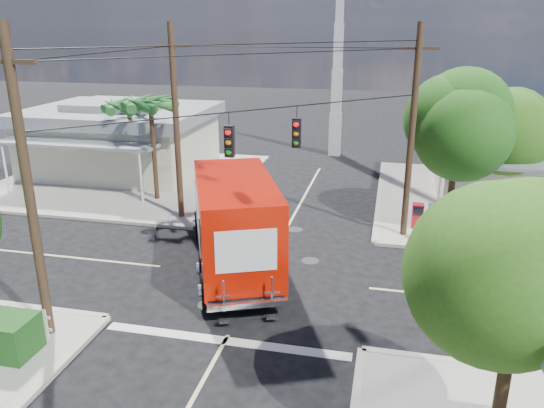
% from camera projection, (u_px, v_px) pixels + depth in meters
% --- Properties ---
extents(ground, '(120.00, 120.00, 0.00)m').
position_uv_depth(ground, '(260.00, 277.00, 19.67)').
color(ground, black).
rests_on(ground, ground).
extents(sidewalk_ne, '(14.12, 14.12, 0.14)m').
position_uv_depth(sidewalk_ne, '(515.00, 204.00, 27.41)').
color(sidewalk_ne, '#A7A297').
rests_on(sidewalk_ne, ground).
extents(sidewalk_nw, '(14.12, 14.12, 0.14)m').
position_uv_depth(sidewalk_nw, '(129.00, 178.00, 31.97)').
color(sidewalk_nw, '#A7A297').
rests_on(sidewalk_nw, ground).
extents(road_markings, '(32.00, 32.00, 0.01)m').
position_uv_depth(road_markings, '(250.00, 296.00, 18.31)').
color(road_markings, beige).
rests_on(road_markings, ground).
extents(building_nw, '(10.80, 10.20, 4.30)m').
position_uv_depth(building_nw, '(122.00, 137.00, 32.98)').
color(building_nw, beige).
rests_on(building_nw, sidewalk_nw).
extents(radio_tower, '(0.80, 0.80, 17.00)m').
position_uv_depth(radio_tower, '(337.00, 74.00, 36.21)').
color(radio_tower, silver).
rests_on(radio_tower, ground).
extents(tree_ne_front, '(4.21, 4.14, 6.66)m').
position_uv_depth(tree_ne_front, '(459.00, 125.00, 22.86)').
color(tree_ne_front, '#422D1C').
rests_on(tree_ne_front, sidewalk_ne).
extents(tree_ne_back, '(3.77, 3.66, 5.82)m').
position_uv_depth(tree_ne_back, '(511.00, 131.00, 24.53)').
color(tree_ne_back, '#422D1C').
rests_on(tree_ne_back, sidewalk_ne).
extents(tree_se, '(3.67, 3.54, 5.62)m').
position_uv_depth(tree_se, '(520.00, 290.00, 10.21)').
color(tree_se, '#422D1C').
rests_on(tree_se, sidewalk_se).
extents(palm_nw_front, '(3.01, 3.08, 5.59)m').
position_uv_depth(palm_nw_front, '(151.00, 105.00, 26.54)').
color(palm_nw_front, '#422D1C').
rests_on(palm_nw_front, sidewalk_nw).
extents(palm_nw_back, '(3.01, 3.08, 5.19)m').
position_uv_depth(palm_nw_back, '(129.00, 107.00, 28.47)').
color(palm_nw_back, '#422D1C').
rests_on(palm_nw_back, sidewalk_nw).
extents(utility_poles, '(12.00, 10.68, 9.00)m').
position_uv_depth(utility_poles, '(229.00, 142.00, 19.98)').
color(utility_poles, '#473321').
rests_on(utility_poles, ground).
extents(vending_boxes, '(1.90, 0.50, 1.10)m').
position_uv_depth(vending_boxes, '(433.00, 217.00, 23.81)').
color(vending_boxes, red).
rests_on(vending_boxes, sidewalk_ne).
extents(delivery_truck, '(5.60, 8.90, 3.72)m').
position_uv_depth(delivery_truck, '(234.00, 221.00, 19.92)').
color(delivery_truck, black).
rests_on(delivery_truck, ground).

